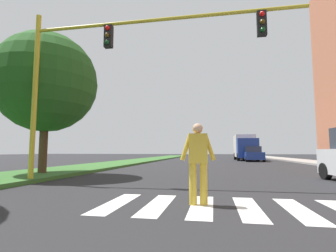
{
  "coord_description": "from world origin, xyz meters",
  "views": [
    {
      "loc": [
        -0.65,
        2.59,
        1.1
      ],
      "look_at": [
        -3.24,
        17.04,
        2.57
      ],
      "focal_mm": 27.05,
      "sensor_mm": 36.0,
      "label": 1
    }
  ],
  "objects_px": {
    "sedan_distant": "(240,153)",
    "truck_box_delivery": "(245,147)",
    "pedestrian_performer": "(198,159)",
    "tree_mid": "(46,83)",
    "sedan_midblock": "(253,154)",
    "traffic_light_gantry": "(108,56)"
  },
  "relations": [
    {
      "from": "pedestrian_performer",
      "to": "traffic_light_gantry",
      "type": "bearing_deg",
      "value": 140.86
    },
    {
      "from": "truck_box_delivery",
      "to": "sedan_distant",
      "type": "bearing_deg",
      "value": 88.63
    },
    {
      "from": "traffic_light_gantry",
      "to": "sedan_distant",
      "type": "bearing_deg",
      "value": 76.68
    },
    {
      "from": "pedestrian_performer",
      "to": "truck_box_delivery",
      "type": "distance_m",
      "value": 27.32
    },
    {
      "from": "pedestrian_performer",
      "to": "tree_mid",
      "type": "bearing_deg",
      "value": 146.12
    },
    {
      "from": "truck_box_delivery",
      "to": "pedestrian_performer",
      "type": "bearing_deg",
      "value": -98.73
    },
    {
      "from": "tree_mid",
      "to": "truck_box_delivery",
      "type": "height_order",
      "value": "tree_mid"
    },
    {
      "from": "sedan_midblock",
      "to": "tree_mid",
      "type": "bearing_deg",
      "value": -121.88
    },
    {
      "from": "traffic_light_gantry",
      "to": "sedan_midblock",
      "type": "bearing_deg",
      "value": 69.73
    },
    {
      "from": "traffic_light_gantry",
      "to": "sedan_distant",
      "type": "xyz_separation_m",
      "value": [
        7.56,
        31.92,
        -3.59
      ]
    },
    {
      "from": "traffic_light_gantry",
      "to": "sedan_distant",
      "type": "distance_m",
      "value": 33.0
    },
    {
      "from": "traffic_light_gantry",
      "to": "pedestrian_performer",
      "type": "xyz_separation_m",
      "value": [
        3.23,
        -2.63,
        -3.45
      ]
    },
    {
      "from": "sedan_midblock",
      "to": "truck_box_delivery",
      "type": "xyz_separation_m",
      "value": [
        -0.42,
        3.26,
        0.87
      ]
    },
    {
      "from": "pedestrian_performer",
      "to": "sedan_distant",
      "type": "xyz_separation_m",
      "value": [
        4.33,
        34.55,
        -0.15
      ]
    },
    {
      "from": "tree_mid",
      "to": "sedan_midblock",
      "type": "bearing_deg",
      "value": 58.12
    },
    {
      "from": "tree_mid",
      "to": "sedan_distant",
      "type": "xyz_separation_m",
      "value": [
        11.52,
        29.72,
        -3.46
      ]
    },
    {
      "from": "sedan_distant",
      "to": "truck_box_delivery",
      "type": "bearing_deg",
      "value": -91.37
    },
    {
      "from": "sedan_midblock",
      "to": "traffic_light_gantry",
      "type": "bearing_deg",
      "value": -110.27
    },
    {
      "from": "traffic_light_gantry",
      "to": "sedan_midblock",
      "type": "distance_m",
      "value": 22.79
    },
    {
      "from": "sedan_distant",
      "to": "truck_box_delivery",
      "type": "distance_m",
      "value": 7.61
    },
    {
      "from": "traffic_light_gantry",
      "to": "truck_box_delivery",
      "type": "bearing_deg",
      "value": 73.16
    },
    {
      "from": "pedestrian_performer",
      "to": "truck_box_delivery",
      "type": "xyz_separation_m",
      "value": [
        4.15,
        27.0,
        0.7
      ]
    }
  ]
}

